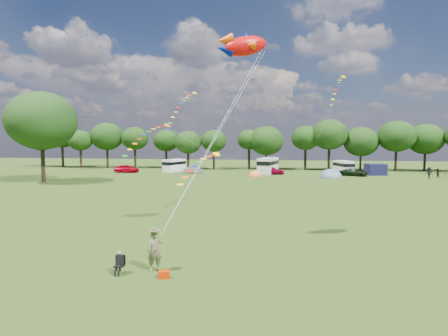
# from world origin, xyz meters

# --- Properties ---
(ground_plane) EXTENTS (180.00, 180.00, 0.00)m
(ground_plane) POSITION_xyz_m (0.00, 0.00, 0.00)
(ground_plane) COLOR black
(ground_plane) RESTS_ON ground
(tree_line) EXTENTS (102.98, 10.98, 10.27)m
(tree_line) POSITION_xyz_m (5.30, 54.99, 6.35)
(tree_line) COLOR black
(tree_line) RESTS_ON ground
(big_tree) EXTENTS (10.00, 10.00, 13.28)m
(big_tree) POSITION_xyz_m (-30.00, 28.00, 9.02)
(big_tree) COLOR black
(big_tree) RESTS_ON ground
(car_a) EXTENTS (4.72, 2.00, 1.55)m
(car_a) POSITION_xyz_m (-23.99, 44.19, 0.78)
(car_a) COLOR #A90014
(car_a) RESTS_ON ground
(car_b) EXTENTS (3.70, 2.11, 1.23)m
(car_b) POSITION_xyz_m (-11.27, 44.87, 0.62)
(car_b) COLOR gray
(car_b) RESTS_ON ground
(car_c) EXTENTS (4.68, 2.35, 1.35)m
(car_c) POSITION_xyz_m (3.02, 45.18, 0.68)
(car_c) COLOR #A00022
(car_c) RESTS_ON ground
(car_d) EXTENTS (5.17, 3.86, 1.29)m
(car_d) POSITION_xyz_m (17.12, 44.23, 0.64)
(car_d) COLOR black
(car_d) RESTS_ON ground
(campervan_b) EXTENTS (3.78, 5.29, 2.38)m
(campervan_b) POSITION_xyz_m (-15.87, 48.03, 1.28)
(campervan_b) COLOR white
(campervan_b) RESTS_ON ground
(campervan_c) EXTENTS (3.90, 6.30, 2.87)m
(campervan_c) POSITION_xyz_m (2.35, 46.63, 1.54)
(campervan_c) COLOR silver
(campervan_c) RESTS_ON ground
(campervan_d) EXTENTS (3.31, 5.15, 2.34)m
(campervan_d) POSITION_xyz_m (16.16, 48.84, 1.26)
(campervan_d) COLOR silver
(campervan_d) RESTS_ON ground
(tent_orange) EXTENTS (2.54, 2.78, 1.99)m
(tent_orange) POSITION_xyz_m (0.38, 41.02, 0.02)
(tent_orange) COLOR orange
(tent_orange) RESTS_ON ground
(tent_greyblue) EXTENTS (3.82, 4.18, 2.84)m
(tent_greyblue) POSITION_xyz_m (12.83, 40.81, 0.02)
(tent_greyblue) COLOR slate
(tent_greyblue) RESTS_ON ground
(awning_navy) EXTENTS (3.60, 3.15, 1.97)m
(awning_navy) POSITION_xyz_m (21.17, 46.41, 0.98)
(awning_navy) COLOR #131234
(awning_navy) RESTS_ON ground
(kite_flyer) EXTENTS (0.86, 0.75, 1.98)m
(kite_flyer) POSITION_xyz_m (-1.38, -5.32, 0.99)
(kite_flyer) COLOR brown
(kite_flyer) RESTS_ON ground
(camp_chair) EXTENTS (0.46, 0.45, 1.12)m
(camp_chair) POSITION_xyz_m (-2.91, -5.94, 0.67)
(camp_chair) COLOR #99999E
(camp_chair) RESTS_ON ground
(kite_bag) EXTENTS (0.58, 0.49, 0.35)m
(kite_bag) POSITION_xyz_m (-0.66, -6.17, 0.17)
(kite_bag) COLOR red
(kite_bag) RESTS_ON ground
(fish_kite) EXTENTS (3.45, 2.23, 1.82)m
(fish_kite) POSITION_xyz_m (2.12, 1.08, 12.12)
(fish_kite) COLOR red
(fish_kite) RESTS_ON ground
(streamer_kite_a) EXTENTS (3.42, 5.60, 5.79)m
(streamer_kite_a) POSITION_xyz_m (-9.19, 30.03, 11.30)
(streamer_kite_a) COLOR gold
(streamer_kite_a) RESTS_ON ground
(streamer_kite_b) EXTENTS (4.30, 4.75, 3.82)m
(streamer_kite_b) POSITION_xyz_m (-10.44, 19.55, 6.94)
(streamer_kite_b) COLOR orange
(streamer_kite_b) RESTS_ON ground
(streamer_kite_c) EXTENTS (3.23, 4.90, 2.82)m
(streamer_kite_c) POSITION_xyz_m (-2.72, 12.25, 4.13)
(streamer_kite_c) COLOR #FFC200
(streamer_kite_c) RESTS_ON ground
(walker_a) EXTENTS (0.81, 0.54, 1.58)m
(walker_a) POSITION_xyz_m (29.96, 42.89, 0.79)
(walker_a) COLOR black
(walker_a) RESTS_ON ground
(walker_b) EXTENTS (1.23, 0.58, 1.90)m
(walker_b) POSITION_xyz_m (28.00, 41.02, 0.95)
(walker_b) COLOR black
(walker_b) RESTS_ON ground
(streamer_kite_d) EXTENTS (2.68, 5.04, 4.28)m
(streamer_kite_d) POSITION_xyz_m (11.74, 26.76, 13.12)
(streamer_kite_d) COLOR #ECF000
(streamer_kite_d) RESTS_ON ground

